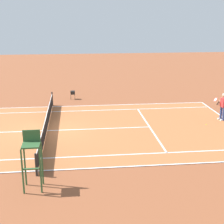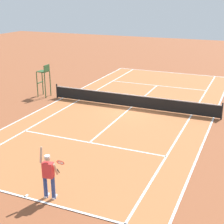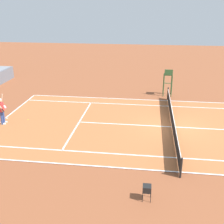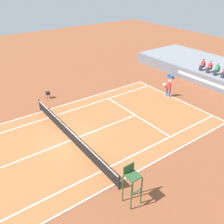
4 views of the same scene
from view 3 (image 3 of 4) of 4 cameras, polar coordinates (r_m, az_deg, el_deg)
name	(u,v)px [view 3 (image 3 of 4)]	position (r m, az deg, el deg)	size (l,w,h in m)	color
ground_plane	(172,127)	(19.54, 11.96, -3.00)	(80.00, 80.00, 0.00)	brown
court	(172,127)	(19.54, 11.96, -2.97)	(11.08, 23.88, 0.03)	#B76638
net	(173,120)	(19.34, 12.08, -1.59)	(11.98, 0.10, 1.07)	black
tennis_player	(2,110)	(20.68, -21.29, 0.32)	(0.75, 0.69, 2.08)	navy
tennis_ball	(28,120)	(21.13, -16.55, -1.46)	(0.07, 0.07, 0.07)	#D1E533
umpire_chair	(168,79)	(25.66, 11.21, 6.58)	(0.77, 0.77, 2.44)	#2D562D
ball_hopper	(147,188)	(12.40, 7.05, -14.99)	(0.36, 0.36, 0.70)	black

